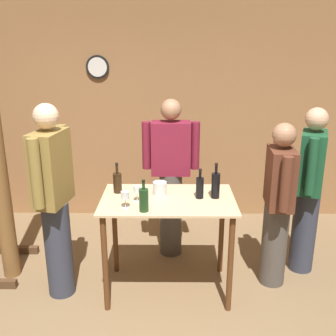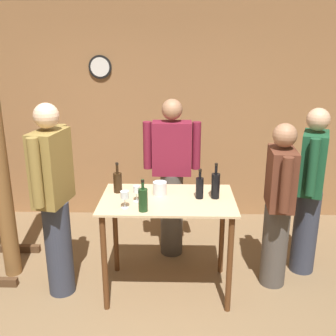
% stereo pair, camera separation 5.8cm
% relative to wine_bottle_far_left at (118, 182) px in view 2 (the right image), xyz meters
% --- Properties ---
extents(back_wall, '(8.40, 0.08, 2.70)m').
position_rel_wine_bottle_far_left_xyz_m(back_wall, '(0.34, 1.59, 0.33)').
color(back_wall, '#996B42').
rests_on(back_wall, ground_plane).
extents(tasting_table, '(1.18, 0.73, 0.92)m').
position_rel_wine_bottle_far_left_xyz_m(tasting_table, '(0.46, -0.14, -0.27)').
color(tasting_table, '#D1B284').
rests_on(tasting_table, ground_plane).
extents(wine_bottle_far_left, '(0.08, 0.08, 0.28)m').
position_rel_wine_bottle_far_left_xyz_m(wine_bottle_far_left, '(0.00, 0.00, 0.00)').
color(wine_bottle_far_left, black).
rests_on(wine_bottle_far_left, tasting_table).
extents(wine_bottle_left, '(0.08, 0.08, 0.27)m').
position_rel_wine_bottle_far_left_xyz_m(wine_bottle_left, '(0.27, -0.41, 0.00)').
color(wine_bottle_left, '#193819').
rests_on(wine_bottle_left, tasting_table).
extents(wine_bottle_center, '(0.07, 0.07, 0.27)m').
position_rel_wine_bottle_far_left_xyz_m(wine_bottle_center, '(0.74, -0.13, 0.00)').
color(wine_bottle_center, black).
rests_on(wine_bottle_center, tasting_table).
extents(wine_bottle_right, '(0.08, 0.08, 0.32)m').
position_rel_wine_bottle_far_left_xyz_m(wine_bottle_right, '(0.88, -0.12, 0.02)').
color(wine_bottle_right, black).
rests_on(wine_bottle_right, tasting_table).
extents(wine_glass_near_left, '(0.07, 0.07, 0.15)m').
position_rel_wine_bottle_far_left_xyz_m(wine_glass_near_left, '(0.11, -0.35, 0.01)').
color(wine_glass_near_left, silver).
rests_on(wine_glass_near_left, tasting_table).
extents(wine_glass_near_center, '(0.06, 0.06, 0.14)m').
position_rel_wine_bottle_far_left_xyz_m(wine_glass_near_center, '(0.19, -0.22, 0.00)').
color(wine_glass_near_center, silver).
rests_on(wine_glass_near_center, tasting_table).
extents(ice_bucket, '(0.12, 0.12, 0.12)m').
position_rel_wine_bottle_far_left_xyz_m(ice_bucket, '(0.39, -0.05, -0.04)').
color(ice_bucket, silver).
rests_on(ice_bucket, tasting_table).
extents(person_host, '(0.29, 0.58, 1.77)m').
position_rel_wine_bottle_far_left_xyz_m(person_host, '(-0.53, -0.20, -0.08)').
color(person_host, '#333847').
rests_on(person_host, ground_plane).
extents(person_visitor_with_scarf, '(0.59, 0.24, 1.70)m').
position_rel_wine_bottle_far_left_xyz_m(person_visitor_with_scarf, '(0.48, 0.54, -0.12)').
color(person_visitor_with_scarf, '#4C4742').
rests_on(person_visitor_with_scarf, ground_plane).
extents(person_visitor_bearded, '(0.34, 0.56, 1.67)m').
position_rel_wine_bottle_far_left_xyz_m(person_visitor_bearded, '(1.82, 0.22, -0.14)').
color(person_visitor_bearded, '#333847').
rests_on(person_visitor_bearded, ground_plane).
extents(person_visitor_near_door, '(0.25, 0.59, 1.57)m').
position_rel_wine_bottle_far_left_xyz_m(person_visitor_near_door, '(1.47, -0.02, -0.19)').
color(person_visitor_near_door, '#4C4742').
rests_on(person_visitor_near_door, ground_plane).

